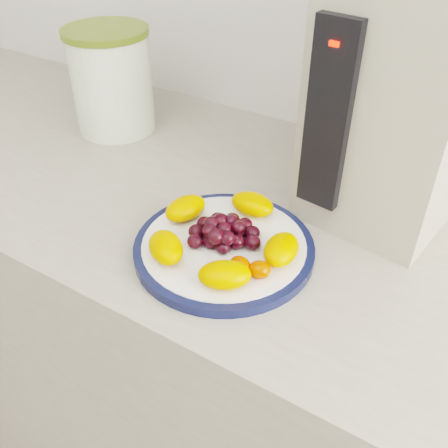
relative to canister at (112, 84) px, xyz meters
The scene contains 10 objects.
counter 0.64m from the canister, 15.54° to the right, with size 3.50×0.60×0.90m, color #A39B8C.
cabinet_face 0.66m from the canister, 15.54° to the right, with size 3.48×0.58×0.84m, color #84614C.
plate_rim 0.46m from the canister, 29.28° to the right, with size 0.26×0.26×0.01m, color #10183D.
plate_face 0.46m from the canister, 29.28° to the right, with size 0.23×0.23×0.02m, color white.
canister is the anchor object (origin of this frame).
canister_lid 0.10m from the canister, ahead, with size 0.16×0.16×0.01m, color #5A6920.
appliance_body 0.56m from the canister, ahead, with size 0.20×0.28×0.35m, color #AAA592.
appliance_panel 0.50m from the canister, 11.97° to the right, with size 0.06×0.02×0.26m, color black.
appliance_led 0.53m from the canister, 13.24° to the right, with size 0.01×0.01×0.01m, color #FF0C05.
fruit_plate 0.46m from the canister, 29.52° to the right, with size 0.22×0.21×0.04m.
Camera 1 is at (0.36, 0.61, 1.36)m, focal length 40.00 mm.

